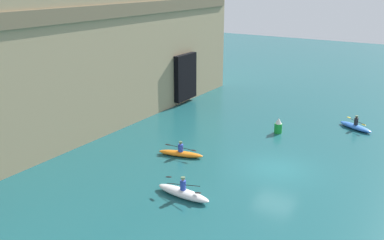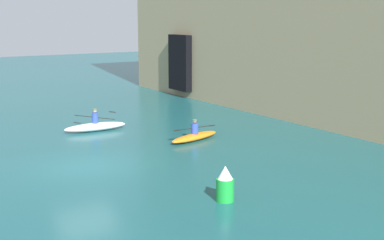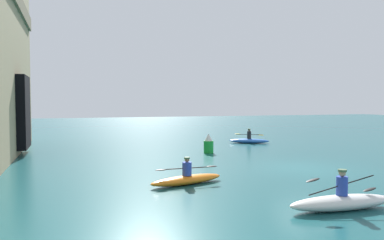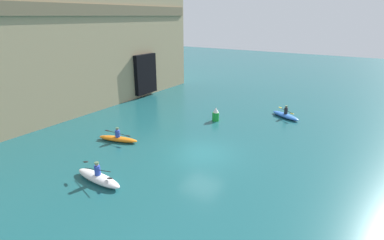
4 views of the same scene
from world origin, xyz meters
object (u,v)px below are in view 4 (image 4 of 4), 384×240
at_px(kayak_blue, 285,115).
at_px(kayak_orange, 118,138).
at_px(kayak_white, 98,178).
at_px(marker_buoy, 216,115).

relative_size(kayak_blue, kayak_orange, 0.95).
bearing_deg(kayak_orange, kayak_white, 110.10).
height_order(kayak_white, kayak_blue, kayak_white).
distance_m(kayak_orange, marker_buoy, 8.65).
bearing_deg(kayak_white, marker_buoy, 90.10).
height_order(kayak_orange, marker_buoy, marker_buoy).
xyz_separation_m(kayak_orange, marker_buoy, (7.74, -3.85, 0.33)).
height_order(kayak_blue, kayak_orange, kayak_blue).
relative_size(kayak_white, kayak_orange, 1.07).
xyz_separation_m(kayak_white, marker_buoy, (12.34, -0.64, 0.30)).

